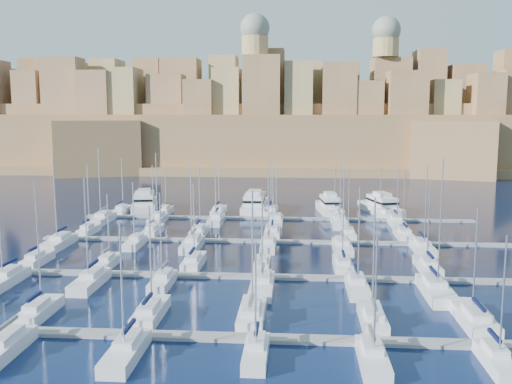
# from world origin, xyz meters

# --- Properties ---
(ground) EXTENTS (600.00, 600.00, 0.00)m
(ground) POSITION_xyz_m (0.00, 0.00, 0.00)
(ground) COLOR black
(ground) RESTS_ON ground
(pontoon_near) EXTENTS (84.00, 2.00, 0.40)m
(pontoon_near) POSITION_xyz_m (0.00, -34.00, 0.20)
(pontoon_near) COLOR slate
(pontoon_near) RESTS_ON ground
(pontoon_mid_near) EXTENTS (84.00, 2.00, 0.40)m
(pontoon_mid_near) POSITION_xyz_m (0.00, -12.00, 0.20)
(pontoon_mid_near) COLOR slate
(pontoon_mid_near) RESTS_ON ground
(pontoon_mid_far) EXTENTS (84.00, 2.00, 0.40)m
(pontoon_mid_far) POSITION_xyz_m (0.00, 10.00, 0.20)
(pontoon_mid_far) COLOR slate
(pontoon_mid_far) RESTS_ON ground
(pontoon_far) EXTENTS (84.00, 2.00, 0.40)m
(pontoon_far) POSITION_xyz_m (0.00, 32.00, 0.20)
(pontoon_far) COLOR slate
(pontoon_far) RESTS_ON ground
(sailboat_1) EXTENTS (2.47, 8.22, 11.68)m
(sailboat_1) POSITION_xyz_m (-24.90, -29.00, 0.72)
(sailboat_1) COLOR silver
(sailboat_1) RESTS_ON ground
(sailboat_2) EXTENTS (2.66, 8.86, 13.21)m
(sailboat_2) POSITION_xyz_m (-12.01, -28.68, 0.73)
(sailboat_2) COLOR silver
(sailboat_2) RESTS_ON ground
(sailboat_3) EXTENTS (2.86, 9.53, 15.00)m
(sailboat_3) POSITION_xyz_m (-0.46, -28.35, 0.76)
(sailboat_3) COLOR silver
(sailboat_3) RESTS_ON ground
(sailboat_4) EXTENTS (2.61, 8.70, 14.43)m
(sailboat_4) POSITION_xyz_m (12.91, -28.76, 0.75)
(sailboat_4) COLOR silver
(sailboat_4) RESTS_ON ground
(sailboat_5) EXTENTS (3.08, 10.27, 13.42)m
(sailboat_5) POSITION_xyz_m (24.06, -27.99, 0.75)
(sailboat_5) COLOR silver
(sailboat_5) RESTS_ON ground
(sailboat_7) EXTENTS (2.91, 9.71, 14.78)m
(sailboat_7) POSITION_xyz_m (-23.74, -39.73, 0.76)
(sailboat_7) COLOR silver
(sailboat_7) RESTS_ON ground
(sailboat_8) EXTENTS (2.71, 9.03, 13.62)m
(sailboat_8) POSITION_xyz_m (-11.62, -39.40, 0.74)
(sailboat_8) COLOR silver
(sailboat_8) RESTS_ON ground
(sailboat_9) EXTENTS (2.24, 7.48, 11.83)m
(sailboat_9) POSITION_xyz_m (0.74, -38.64, 0.71)
(sailboat_9) COLOR silver
(sailboat_9) RESTS_ON ground
(sailboat_10) EXTENTS (2.50, 8.33, 12.75)m
(sailboat_10) POSITION_xyz_m (11.62, -39.06, 0.73)
(sailboat_10) COLOR silver
(sailboat_10) RESTS_ON ground
(sailboat_11) EXTENTS (2.31, 7.70, 12.85)m
(sailboat_11) POSITION_xyz_m (22.95, -38.75, 0.73)
(sailboat_11) COLOR silver
(sailboat_11) RESTS_ON ground
(sailboat_12) EXTENTS (2.34, 7.79, 13.16)m
(sailboat_12) POSITION_xyz_m (-35.36, -7.21, 0.73)
(sailboat_12) COLOR silver
(sailboat_12) RESTS_ON ground
(sailboat_13) EXTENTS (2.20, 7.33, 11.30)m
(sailboat_13) POSITION_xyz_m (-24.08, -7.43, 0.71)
(sailboat_13) COLOR silver
(sailboat_13) RESTS_ON ground
(sailboat_14) EXTENTS (2.63, 8.77, 12.87)m
(sailboat_14) POSITION_xyz_m (-11.08, -6.73, 0.73)
(sailboat_14) COLOR silver
(sailboat_14) RESTS_ON ground
(sailboat_15) EXTENTS (2.30, 7.68, 11.51)m
(sailboat_15) POSITION_xyz_m (-0.66, -7.26, 0.71)
(sailboat_15) COLOR silver
(sailboat_15) RESTS_ON ground
(sailboat_16) EXTENTS (2.60, 8.67, 12.63)m
(sailboat_16) POSITION_xyz_m (11.31, -6.77, 0.73)
(sailboat_16) COLOR silver
(sailboat_16) RESTS_ON ground
(sailboat_17) EXTENTS (2.68, 8.93, 12.68)m
(sailboat_17) POSITION_xyz_m (23.77, -6.65, 0.73)
(sailboat_17) COLOR silver
(sailboat_17) RESTS_ON ground
(sailboat_18) EXTENTS (2.90, 9.66, 13.75)m
(sailboat_18) POSITION_xyz_m (-34.96, -17.71, 0.75)
(sailboat_18) COLOR silver
(sailboat_18) RESTS_ON ground
(sailboat_19) EXTENTS (2.84, 9.47, 15.03)m
(sailboat_19) POSITION_xyz_m (-23.19, -17.62, 0.76)
(sailboat_19) COLOR silver
(sailboat_19) RESTS_ON ground
(sailboat_20) EXTENTS (2.42, 8.08, 13.16)m
(sailboat_20) POSITION_xyz_m (-13.44, -16.93, 0.73)
(sailboat_20) COLOR silver
(sailboat_20) RESTS_ON ground
(sailboat_21) EXTENTS (2.95, 9.85, 13.10)m
(sailboat_21) POSITION_xyz_m (0.03, -17.80, 0.74)
(sailboat_21) COLOR silver
(sailboat_21) RESTS_ON ground
(sailboat_22) EXTENTS (2.62, 8.73, 14.20)m
(sailboat_22) POSITION_xyz_m (12.39, -17.25, 0.74)
(sailboat_22) COLOR silver
(sailboat_22) RESTS_ON ground
(sailboat_23) EXTENTS (3.21, 10.70, 17.93)m
(sailboat_23) POSITION_xyz_m (22.25, -18.22, 0.79)
(sailboat_23) COLOR silver
(sailboat_23) RESTS_ON ground
(sailboat_24) EXTENTS (2.29, 7.62, 13.63)m
(sailboat_24) POSITION_xyz_m (-35.43, 14.71, 0.73)
(sailboat_24) COLOR silver
(sailboat_24) RESTS_ON ground
(sailboat_25) EXTENTS (2.52, 8.39, 13.59)m
(sailboat_25) POSITION_xyz_m (-22.93, 15.09, 0.74)
(sailboat_25) COLOR silver
(sailboat_25) RESTS_ON ground
(sailboat_26) EXTENTS (2.64, 8.81, 14.67)m
(sailboat_26) POSITION_xyz_m (-14.03, 15.30, 0.75)
(sailboat_26) COLOR silver
(sailboat_26) RESTS_ON ground
(sailboat_27) EXTENTS (2.86, 9.52, 13.72)m
(sailboat_27) POSITION_xyz_m (-0.10, 15.64, 0.74)
(sailboat_27) COLOR silver
(sailboat_27) RESTS_ON ground
(sailboat_28) EXTENTS (2.42, 8.08, 13.76)m
(sailboat_28) POSITION_xyz_m (14.01, 14.93, 0.74)
(sailboat_28) COLOR silver
(sailboat_28) RESTS_ON ground
(sailboat_29) EXTENTS (2.63, 8.76, 12.75)m
(sailboat_29) POSITION_xyz_m (24.21, 15.27, 0.73)
(sailboat_29) COLOR silver
(sailboat_29) RESTS_ON ground
(sailboat_30) EXTENTS (3.07, 10.23, 16.39)m
(sailboat_30) POSITION_xyz_m (-36.77, 4.01, 0.77)
(sailboat_30) COLOR silver
(sailboat_30) RESTS_ON ground
(sailboat_31) EXTENTS (2.38, 7.94, 11.66)m
(sailboat_31) POSITION_xyz_m (-23.54, 5.14, 0.71)
(sailboat_31) COLOR silver
(sailboat_31) RESTS_ON ground
(sailboat_32) EXTENTS (2.88, 9.61, 14.79)m
(sailboat_32) POSITION_xyz_m (-13.34, 4.31, 0.75)
(sailboat_32) COLOR silver
(sailboat_32) RESTS_ON ground
(sailboat_33) EXTENTS (2.50, 8.34, 13.58)m
(sailboat_33) POSITION_xyz_m (-0.35, 4.94, 0.73)
(sailboat_33) COLOR silver
(sailboat_33) RESTS_ON ground
(sailboat_34) EXTENTS (3.01, 10.03, 14.81)m
(sailboat_34) POSITION_xyz_m (12.11, 4.11, 0.76)
(sailboat_34) COLOR silver
(sailboat_34) RESTS_ON ground
(sailboat_35) EXTENTS (2.92, 9.72, 15.19)m
(sailboat_35) POSITION_xyz_m (25.43, 4.26, 0.76)
(sailboat_35) COLOR silver
(sailboat_35) RESTS_ON ground
(sailboat_36) EXTENTS (2.45, 8.17, 13.07)m
(sailboat_36) POSITION_xyz_m (-35.74, 36.98, 0.73)
(sailboat_36) COLOR silver
(sailboat_36) RESTS_ON ground
(sailboat_37) EXTENTS (2.35, 7.85, 12.39)m
(sailboat_37) POSITION_xyz_m (-25.62, 36.82, 0.72)
(sailboat_37) COLOR silver
(sailboat_37) RESTS_ON ground
(sailboat_38) EXTENTS (2.73, 9.11, 14.99)m
(sailboat_38) POSITION_xyz_m (-13.43, 37.44, 0.75)
(sailboat_38) COLOR silver
(sailboat_38) RESTS_ON ground
(sailboat_39) EXTENTS (3.03, 10.10, 14.53)m
(sailboat_39) POSITION_xyz_m (-1.51, 37.93, 0.76)
(sailboat_39) COLOR silver
(sailboat_39) RESTS_ON ground
(sailboat_40) EXTENTS (3.06, 10.19, 14.13)m
(sailboat_40) POSITION_xyz_m (12.95, 37.97, 0.76)
(sailboat_40) COLOR silver
(sailboat_40) RESTS_ON ground
(sailboat_41) EXTENTS (2.66, 8.87, 14.91)m
(sailboat_41) POSITION_xyz_m (23.06, 37.32, 0.75)
(sailboat_41) COLOR silver
(sailboat_41) RESTS_ON ground
(sailboat_42) EXTENTS (3.17, 10.56, 16.08)m
(sailboat_42) POSITION_xyz_m (-36.71, 25.85, 0.77)
(sailboat_42) COLOR silver
(sailboat_42) RESTS_ON ground
(sailboat_43) EXTENTS (2.64, 8.81, 15.06)m
(sailboat_43) POSITION_xyz_m (-24.86, 26.71, 0.75)
(sailboat_43) COLOR silver
(sailboat_43) RESTS_ON ground
(sailboat_44) EXTENTS (2.70, 8.99, 12.69)m
(sailboat_44) POSITION_xyz_m (-12.43, 26.62, 0.73)
(sailboat_44) COLOR silver
(sailboat_44) RESTS_ON ground
(sailboat_45) EXTENTS (2.69, 8.97, 13.08)m
(sailboat_45) POSITION_xyz_m (0.17, 26.63, 0.73)
(sailboat_45) COLOR silver
(sailboat_45) RESTS_ON ground
(sailboat_46) EXTENTS (3.09, 10.32, 15.31)m
(sailboat_46) POSITION_xyz_m (13.15, 25.97, 0.77)
(sailboat_46) COLOR silver
(sailboat_46) RESTS_ON ground
(sailboat_47) EXTENTS (2.61, 8.71, 12.74)m
(sailboat_47) POSITION_xyz_m (24.81, 26.75, 0.73)
(sailboat_47) COLOR silver
(sailboat_47) RESTS_ON ground
(motor_yacht_a) EXTENTS (9.11, 18.65, 5.25)m
(motor_yacht_a) POSITION_xyz_m (-31.91, 42.11, 1.73)
(motor_yacht_a) COLOR silver
(motor_yacht_a) RESTS_ON ground
(motor_yacht_b) EXTENTS (5.60, 18.25, 5.25)m
(motor_yacht_b) POSITION_xyz_m (-5.50, 42.25, 1.73)
(motor_yacht_b) COLOR silver
(motor_yacht_b) RESTS_ON ground
(motor_yacht_c) EXTENTS (5.95, 14.56, 5.25)m
(motor_yacht_c) POSITION_xyz_m (11.91, 40.30, 1.73)
(motor_yacht_c) COLOR silver
(motor_yacht_c) RESTS_ON ground
(motor_yacht_d) EXTENTS (9.00, 16.67, 5.25)m
(motor_yacht_d) POSITION_xyz_m (23.73, 41.18, 1.73)
(motor_yacht_d) COLOR silver
(motor_yacht_d) RESTS_ON ground
(fortified_city) EXTENTS (460.00, 108.95, 59.52)m
(fortified_city) POSITION_xyz_m (-0.19, 155.26, 14.74)
(fortified_city) COLOR brown
(fortified_city) RESTS_ON ground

